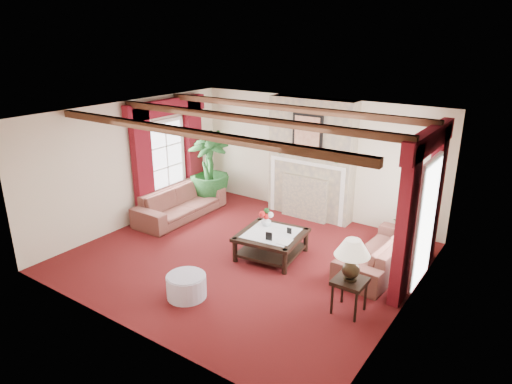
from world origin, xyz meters
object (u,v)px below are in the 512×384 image
Objects in this scene: sofa_right at (381,246)px; potted_palm at (210,184)px; ottoman at (186,286)px; side_table at (349,296)px; coffee_table at (271,245)px; sofa_left at (180,198)px.

sofa_right is 1.09× the size of potted_palm.
potted_palm reaches higher than ottoman.
ottoman is (2.45, -3.51, -0.31)m from potted_palm.
potted_palm is 3.67× the size of side_table.
sofa_right is at bearing 50.47° from ottoman.
potted_palm is 3.22m from coffee_table.
sofa_left is at bearing 163.32° from coffee_table.
coffee_table is at bearing 79.62° from ottoman.
potted_palm is 4.29m from ottoman.
sofa_right is at bearing 14.47° from coffee_table.
side_table is at bearing -106.78° from sofa_left.
side_table reaches higher than coffee_table.
ottoman is at bearing -35.99° from sofa_right.
coffee_table is at bearing -100.55° from sofa_left.
sofa_right is at bearing -9.95° from potted_palm.
sofa_left reaches higher than coffee_table.
side_table is at bearing -31.12° from coffee_table.
ottoman is (-2.32, -1.08, -0.09)m from side_table.
potted_palm is at bearing 124.96° from ottoman.
potted_palm reaches higher than sofa_right.
potted_palm is at bearing 0.67° from sofa_left.
sofa_right reaches higher than side_table.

